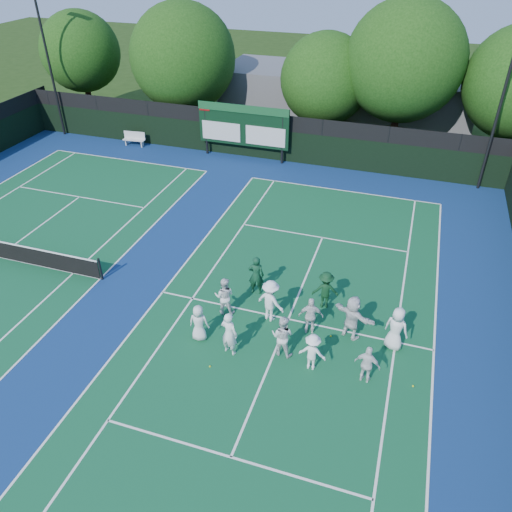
% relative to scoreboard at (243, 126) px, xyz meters
% --- Properties ---
extents(ground, '(120.00, 120.00, 0.00)m').
position_rel_scoreboard_xyz_m(ground, '(7.01, -15.59, -2.19)').
color(ground, '#1B330E').
rests_on(ground, ground).
extents(court_apron, '(34.00, 32.00, 0.01)m').
position_rel_scoreboard_xyz_m(court_apron, '(1.01, -14.59, -2.19)').
color(court_apron, navy).
rests_on(court_apron, ground).
extents(near_court, '(11.05, 23.85, 0.01)m').
position_rel_scoreboard_xyz_m(near_court, '(7.01, -14.59, -2.18)').
color(near_court, '#104F2C').
rests_on(near_court, ground).
extents(back_fence, '(34.00, 0.08, 3.00)m').
position_rel_scoreboard_xyz_m(back_fence, '(1.01, 0.41, -0.83)').
color(back_fence, black).
rests_on(back_fence, ground).
extents(scoreboard, '(6.00, 0.21, 3.55)m').
position_rel_scoreboard_xyz_m(scoreboard, '(0.00, 0.00, 0.00)').
color(scoreboard, black).
rests_on(scoreboard, ground).
extents(clubhouse, '(18.00, 6.00, 4.00)m').
position_rel_scoreboard_xyz_m(clubhouse, '(5.01, 8.41, -0.19)').
color(clubhouse, '#5E5E63').
rests_on(clubhouse, ground).
extents(light_pole_left, '(1.20, 0.30, 10.12)m').
position_rel_scoreboard_xyz_m(light_pole_left, '(-13.99, 0.11, 4.11)').
color(light_pole_left, black).
rests_on(light_pole_left, ground).
extents(light_pole_right, '(1.20, 0.30, 10.12)m').
position_rel_scoreboard_xyz_m(light_pole_right, '(14.51, 0.11, 4.11)').
color(light_pole_right, black).
rests_on(light_pole_right, ground).
extents(bench, '(1.56, 0.55, 0.97)m').
position_rel_scoreboard_xyz_m(bench, '(-7.95, -0.22, -1.67)').
color(bench, silver).
rests_on(bench, ground).
extents(tree_a, '(5.78, 5.78, 7.89)m').
position_rel_scoreboard_xyz_m(tree_a, '(-13.97, 3.99, 2.66)').
color(tree_a, black).
rests_on(tree_a, ground).
extents(tree_b, '(7.33, 7.33, 8.80)m').
position_rel_scoreboard_xyz_m(tree_b, '(-5.63, 3.99, 2.76)').
color(tree_b, black).
rests_on(tree_b, ground).
extents(tree_c, '(5.88, 5.88, 7.42)m').
position_rel_scoreboard_xyz_m(tree_c, '(4.48, 3.99, 2.14)').
color(tree_c, black).
rests_on(tree_c, ground).
extents(tree_d, '(7.30, 7.30, 9.59)m').
position_rel_scoreboard_xyz_m(tree_d, '(9.25, 3.99, 3.55)').
color(tree_d, black).
rests_on(tree_d, ground).
extents(tennis_ball_0, '(0.07, 0.07, 0.07)m').
position_rel_scoreboard_xyz_m(tennis_ball_0, '(5.06, -17.90, -2.16)').
color(tennis_ball_0, '#D2DF1A').
rests_on(tennis_ball_0, ground).
extents(tennis_ball_2, '(0.07, 0.07, 0.07)m').
position_rel_scoreboard_xyz_m(tennis_ball_2, '(11.88, -16.58, -2.16)').
color(tennis_ball_2, '#D2DF1A').
rests_on(tennis_ball_2, ground).
extents(tennis_ball_3, '(0.07, 0.07, 0.07)m').
position_rel_scoreboard_xyz_m(tennis_ball_3, '(4.04, -13.84, -2.16)').
color(tennis_ball_3, '#D2DF1A').
rests_on(tennis_ball_3, ground).
extents(tennis_ball_5, '(0.07, 0.07, 0.07)m').
position_rel_scoreboard_xyz_m(tennis_ball_5, '(8.79, -15.05, -2.16)').
color(tennis_ball_5, '#D2DF1A').
rests_on(tennis_ball_5, ground).
extents(player_front_0, '(0.80, 0.57, 1.51)m').
position_rel_scoreboard_xyz_m(player_front_0, '(4.15, -16.65, -1.43)').
color(player_front_0, white).
rests_on(player_front_0, ground).
extents(player_front_1, '(0.75, 0.59, 1.81)m').
position_rel_scoreboard_xyz_m(player_front_1, '(5.47, -16.98, -1.29)').
color(player_front_1, white).
rests_on(player_front_1, ground).
extents(player_front_2, '(0.86, 0.70, 1.67)m').
position_rel_scoreboard_xyz_m(player_front_2, '(7.26, -16.44, -1.35)').
color(player_front_2, silver).
rests_on(player_front_2, ground).
extents(player_front_3, '(0.98, 0.59, 1.47)m').
position_rel_scoreboard_xyz_m(player_front_3, '(8.43, -16.79, -1.45)').
color(player_front_3, white).
rests_on(player_front_3, ground).
extents(player_front_4, '(0.93, 0.50, 1.50)m').
position_rel_scoreboard_xyz_m(player_front_4, '(10.30, -16.80, -1.44)').
color(player_front_4, white).
rests_on(player_front_4, ground).
extents(player_back_0, '(0.90, 0.76, 1.64)m').
position_rel_scoreboard_xyz_m(player_back_0, '(4.49, -14.96, -1.37)').
color(player_back_0, white).
rests_on(player_back_0, ground).
extents(player_back_1, '(1.32, 1.02, 1.80)m').
position_rel_scoreboard_xyz_m(player_back_1, '(6.32, -14.78, -1.29)').
color(player_back_1, white).
rests_on(player_back_1, ground).
extents(player_back_2, '(0.99, 0.58, 1.59)m').
position_rel_scoreboard_xyz_m(player_back_2, '(7.97, -15.03, -1.40)').
color(player_back_2, silver).
rests_on(player_back_2, ground).
extents(player_back_3, '(1.77, 1.20, 1.83)m').
position_rel_scoreboard_xyz_m(player_back_3, '(9.45, -14.78, -1.27)').
color(player_back_3, white).
rests_on(player_back_3, ground).
extents(player_back_4, '(1.01, 0.83, 1.78)m').
position_rel_scoreboard_xyz_m(player_back_4, '(11.04, -14.86, -1.30)').
color(player_back_4, white).
rests_on(player_back_4, ground).
extents(coach_left, '(0.71, 0.53, 1.78)m').
position_rel_scoreboard_xyz_m(coach_left, '(5.27, -13.36, -1.30)').
color(coach_left, '#103B24').
rests_on(coach_left, ground).
extents(coach_right, '(1.17, 0.83, 1.64)m').
position_rel_scoreboard_xyz_m(coach_right, '(8.17, -13.34, -1.37)').
color(coach_right, '#0E361A').
rests_on(coach_right, ground).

